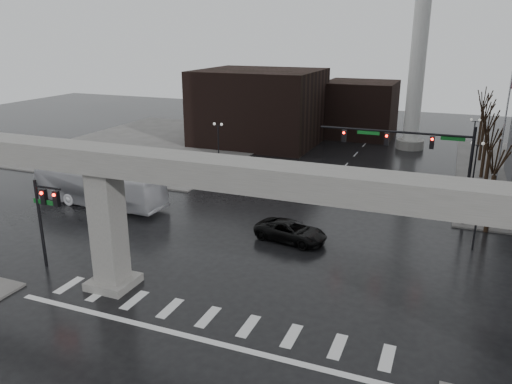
# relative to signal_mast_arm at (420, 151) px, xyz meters

# --- Properties ---
(ground) EXTENTS (160.00, 160.00, 0.00)m
(ground) POSITION_rel_signal_mast_arm_xyz_m (-8.99, -18.80, -5.83)
(ground) COLOR black
(ground) RESTS_ON ground
(sidewalk_nw) EXTENTS (28.00, 36.00, 0.15)m
(sidewalk_nw) POSITION_rel_signal_mast_arm_xyz_m (-34.99, 17.20, -5.75)
(sidewalk_nw) COLOR slate
(sidewalk_nw) RESTS_ON ground
(elevated_guideway) EXTENTS (48.00, 2.60, 8.70)m
(elevated_guideway) POSITION_rel_signal_mast_arm_xyz_m (-7.73, -18.80, 1.05)
(elevated_guideway) COLOR gray
(elevated_guideway) RESTS_ON ground
(building_far_left) EXTENTS (16.00, 14.00, 10.00)m
(building_far_left) POSITION_rel_signal_mast_arm_xyz_m (-22.99, 23.20, -0.83)
(building_far_left) COLOR black
(building_far_left) RESTS_ON ground
(building_far_mid) EXTENTS (10.00, 10.00, 8.00)m
(building_far_mid) POSITION_rel_signal_mast_arm_xyz_m (-10.99, 33.20, -1.83)
(building_far_mid) COLOR black
(building_far_mid) RESTS_ON ground
(smokestack) EXTENTS (3.60, 3.60, 30.00)m
(smokestack) POSITION_rel_signal_mast_arm_xyz_m (-2.99, 27.20, 7.52)
(smokestack) COLOR silver
(smokestack) RESTS_ON ground
(signal_mast_arm) EXTENTS (12.12, 0.43, 8.00)m
(signal_mast_arm) POSITION_rel_signal_mast_arm_xyz_m (0.00, 0.00, 0.00)
(signal_mast_arm) COLOR black
(signal_mast_arm) RESTS_ON ground
(signal_left_pole) EXTENTS (2.30, 0.30, 6.00)m
(signal_left_pole) POSITION_rel_signal_mast_arm_xyz_m (-21.24, -18.30, -1.76)
(signal_left_pole) COLOR black
(signal_left_pole) RESTS_ON ground
(flagpole_assembly) EXTENTS (2.06, 0.12, 12.00)m
(flagpole_assembly) POSITION_rel_signal_mast_arm_xyz_m (6.30, 3.20, 1.70)
(flagpole_assembly) COLOR silver
(flagpole_assembly) RESTS_ON ground
(lamp_right_0) EXTENTS (1.22, 0.32, 5.11)m
(lamp_right_0) POSITION_rel_signal_mast_arm_xyz_m (4.51, -4.80, -2.36)
(lamp_right_0) COLOR black
(lamp_right_0) RESTS_ON ground
(lamp_right_1) EXTENTS (1.22, 0.32, 5.11)m
(lamp_right_1) POSITION_rel_signal_mast_arm_xyz_m (4.51, 9.20, -2.36)
(lamp_right_1) COLOR black
(lamp_right_1) RESTS_ON ground
(lamp_right_2) EXTENTS (1.22, 0.32, 5.11)m
(lamp_right_2) POSITION_rel_signal_mast_arm_xyz_m (4.51, 23.20, -2.36)
(lamp_right_2) COLOR black
(lamp_right_2) RESTS_ON ground
(lamp_left_0) EXTENTS (1.22, 0.32, 5.11)m
(lamp_left_0) POSITION_rel_signal_mast_arm_xyz_m (-22.49, -4.80, -2.36)
(lamp_left_0) COLOR black
(lamp_left_0) RESTS_ON ground
(lamp_left_1) EXTENTS (1.22, 0.32, 5.11)m
(lamp_left_1) POSITION_rel_signal_mast_arm_xyz_m (-22.49, 9.20, -2.36)
(lamp_left_1) COLOR black
(lamp_left_1) RESTS_ON ground
(lamp_left_2) EXTENTS (1.22, 0.32, 5.11)m
(lamp_left_2) POSITION_rel_signal_mast_arm_xyz_m (-22.49, 23.20, -2.36)
(lamp_left_2) COLOR black
(lamp_left_2) RESTS_ON ground
(tree_right_0) EXTENTS (1.09, 1.58, 7.50)m
(tree_right_0) POSITION_rel_signal_mast_arm_xyz_m (5.54, -0.78, -3.04)
(tree_right_0) COLOR black
(tree_right_0) RESTS_ON ground
(tree_right_1) EXTENTS (1.09, 1.61, 7.67)m
(tree_right_1) POSITION_rel_signal_mast_arm_xyz_m (5.54, 7.22, -2.98)
(tree_right_1) COLOR black
(tree_right_1) RESTS_ON ground
(tree_right_2) EXTENTS (1.10, 1.63, 7.85)m
(tree_right_2) POSITION_rel_signal_mast_arm_xyz_m (5.54, 15.22, -2.91)
(tree_right_2) COLOR black
(tree_right_2) RESTS_ON ground
(tree_right_3) EXTENTS (1.11, 1.66, 8.02)m
(tree_right_3) POSITION_rel_signal_mast_arm_xyz_m (5.54, 23.22, -2.85)
(tree_right_3) COLOR black
(tree_right_3) RESTS_ON ground
(tree_right_4) EXTENTS (1.12, 1.69, 8.19)m
(tree_right_4) POSITION_rel_signal_mast_arm_xyz_m (5.54, 31.22, -2.79)
(tree_right_4) COLOR black
(tree_right_4) RESTS_ON ground
(pickup_truck) EXTENTS (5.77, 3.40, 1.51)m
(pickup_truck) POSITION_rel_signal_mast_arm_xyz_m (-8.07, -8.13, -5.08)
(pickup_truck) COLOR black
(pickup_truck) RESTS_ON ground
(city_bus) EXTENTS (12.94, 3.67, 3.57)m
(city_bus) POSITION_rel_signal_mast_arm_xyz_m (-26.48, -6.80, -4.05)
(city_bus) COLOR silver
(city_bus) RESTS_ON ground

